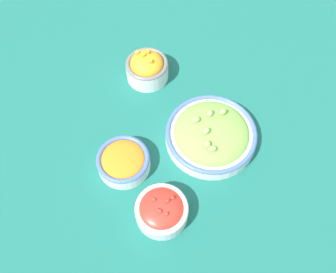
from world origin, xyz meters
TOP-DOWN VIEW (x-y plane):
  - ground_plane at (0.00, 0.00)m, footprint 3.00×3.00m
  - bowl_lettuce at (0.05, -0.09)m, footprint 0.22×0.22m
  - bowl_cherry_tomatoes at (-0.17, -0.07)m, footprint 0.12×0.12m
  - bowl_carrots at (-0.10, 0.07)m, footprint 0.13×0.13m
  - bowl_squash at (0.16, 0.14)m, footprint 0.11×0.11m

SIDE VIEW (x-z plane):
  - ground_plane at x=0.00m, z-range 0.00..0.00m
  - bowl_lettuce at x=0.05m, z-range -0.01..0.06m
  - bowl_carrots at x=-0.10m, z-range 0.00..0.05m
  - bowl_cherry_tomatoes at x=-0.17m, z-range 0.00..0.06m
  - bowl_squash at x=0.16m, z-range -0.01..0.08m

